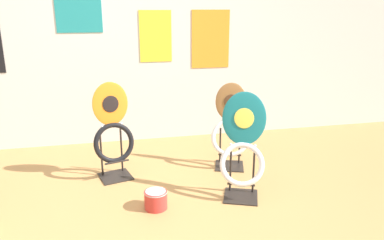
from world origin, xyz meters
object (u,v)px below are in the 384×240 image
at_px(toilet_seat_display_woodgrain, 230,130).
at_px(toilet_seat_display_teal_sax, 243,151).
at_px(toilet_seat_display_orange_sun, 113,135).
at_px(paint_can, 156,199).

distance_m(toilet_seat_display_woodgrain, toilet_seat_display_teal_sax, 0.63).
height_order(toilet_seat_display_orange_sun, toilet_seat_display_woodgrain, toilet_seat_display_orange_sun).
bearing_deg(toilet_seat_display_orange_sun, paint_can, -65.47).
distance_m(toilet_seat_display_woodgrain, paint_can, 1.12).
bearing_deg(toilet_seat_display_woodgrain, toilet_seat_display_orange_sun, -179.09).
distance_m(toilet_seat_display_orange_sun, toilet_seat_display_teal_sax, 1.20).
height_order(toilet_seat_display_woodgrain, toilet_seat_display_teal_sax, toilet_seat_display_teal_sax).
distance_m(toilet_seat_display_teal_sax, paint_can, 0.81).
bearing_deg(toilet_seat_display_teal_sax, toilet_seat_display_woodgrain, 80.84).
relative_size(toilet_seat_display_woodgrain, toilet_seat_display_teal_sax, 0.95).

